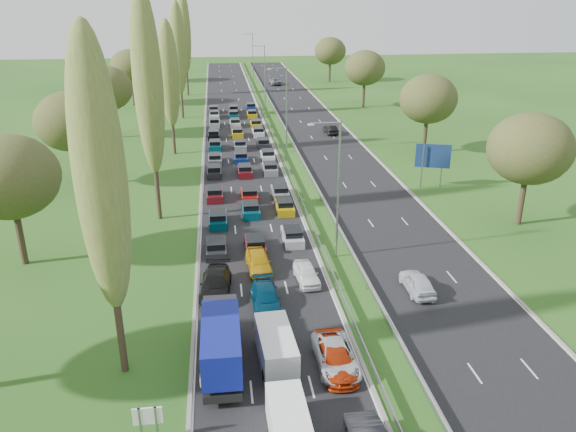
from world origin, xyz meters
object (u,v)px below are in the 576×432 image
info_sign (148,420)px  direction_sign (433,158)px  white_van_rear (276,345)px  white_van_front (289,423)px  near_car_3 (216,284)px  blue_lorry (221,341)px  near_car_2 (220,361)px

info_sign → direction_sign: size_ratio=0.40×
white_van_rear → white_van_front: bearing=-93.4°
near_car_3 → info_sign: bearing=-98.3°
blue_lorry → white_van_rear: (3.32, 0.20, -0.72)m
near_car_2 → blue_lorry: blue_lorry is taller
white_van_front → info_sign: 7.11m
white_van_rear → info_sign: (-7.11, -6.00, 0.29)m
near_car_3 → direction_sign: direction_sign is taller
white_van_front → info_sign: info_sign is taller
near_car_2 → info_sign: (-3.64, -5.32, 0.66)m
white_van_rear → near_car_2: bearing=-172.0°
white_van_front → info_sign: (-7.07, 0.75, 0.36)m
info_sign → near_car_3: bearing=76.9°
near_car_3 → info_sign: 15.31m
direction_sign → white_van_front: bearing=-119.8°
near_car_2 → direction_sign: direction_sign is taller
near_car_2 → white_van_rear: size_ratio=0.95×
white_van_front → near_car_2: bearing=118.1°
near_car_2 → info_sign: 6.48m
white_van_front → white_van_rear: white_van_rear is taller
white_van_rear → direction_sign: size_ratio=1.00×
near_car_3 → info_sign: size_ratio=2.63×
blue_lorry → white_van_front: bearing=-63.0°
blue_lorry → white_van_front: (3.28, -6.55, -0.79)m
blue_lorry → direction_sign: 40.16m
info_sign → direction_sign: bearing=52.2°
blue_lorry → direction_sign: (25.01, 31.37, 1.77)m
white_van_front → white_van_rear: size_ratio=0.93×
near_car_3 → white_van_rear: white_van_rear is taller
info_sign → near_car_2: bearing=55.7°
near_car_3 → direction_sign: size_ratio=1.06×
white_van_rear → info_sign: bearing=-142.9°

